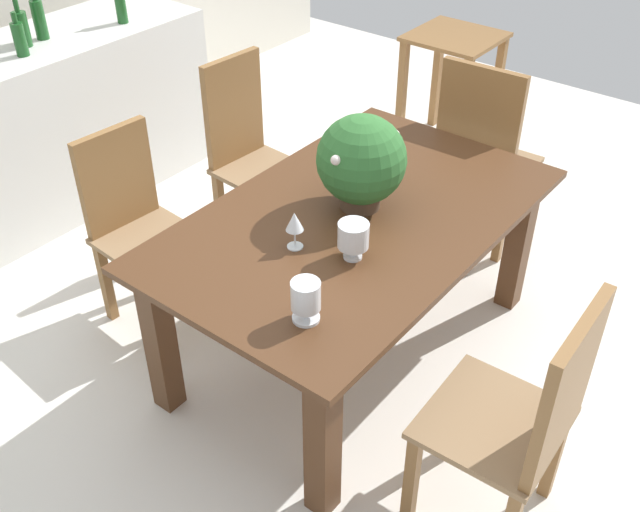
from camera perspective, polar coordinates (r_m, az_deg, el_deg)
ground_plane at (r=3.67m, az=-0.97°, el=-5.23°), size 7.04×7.04×0.00m
dining_table at (r=3.16m, az=2.72°, el=1.07°), size 1.77×1.08×0.75m
chair_foot_end at (r=4.01m, az=12.26°, el=7.99°), size 0.45×0.49×1.07m
chair_far_right at (r=3.99m, az=-5.44°, el=8.18°), size 0.43×0.48×1.04m
chair_far_left at (r=3.55m, az=-13.95°, el=2.68°), size 0.44×0.45×0.96m
chair_near_left at (r=2.59m, az=15.57°, el=-11.66°), size 0.49×0.46×1.02m
flower_centerpiece at (r=3.03m, az=3.18°, el=7.26°), size 0.38×0.37×0.41m
crystal_vase_left at (r=2.79m, az=2.57°, el=1.51°), size 0.12×0.12×0.15m
crystal_vase_center_near at (r=2.50m, az=-1.10°, el=-3.21°), size 0.10×0.10×0.16m
wine_glass at (r=2.83m, az=-1.96°, el=2.56°), size 0.07×0.07×0.16m
kitchen_counter at (r=4.72m, az=-18.78°, el=10.01°), size 1.70×0.68×0.97m
wine_bottle_dark at (r=4.41m, az=-21.87°, el=15.87°), size 0.08×0.08×0.26m
wine_bottle_tall at (r=4.49m, az=-20.71°, el=16.66°), size 0.07×0.07×0.29m
wine_bottle_amber at (r=4.29m, az=-22.00°, el=15.17°), size 0.07×0.07×0.23m
wine_bottle_green at (r=4.61m, az=-15.03°, el=18.10°), size 0.06×0.06×0.26m
side_table at (r=5.05m, az=10.08°, el=14.06°), size 0.53×0.54×0.78m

